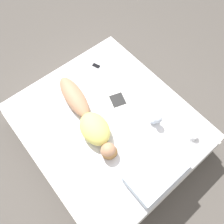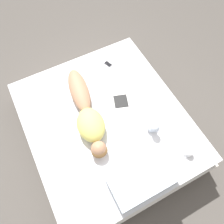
{
  "view_description": "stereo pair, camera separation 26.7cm",
  "coord_description": "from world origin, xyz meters",
  "px_view_note": "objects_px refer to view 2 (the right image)",
  "views": [
    {
      "loc": [
        0.69,
        0.91,
        2.94
      ],
      "look_at": [
        -0.1,
        -0.03,
        0.57
      ],
      "focal_mm": 35.0,
      "sensor_mm": 36.0,
      "label": 1
    },
    {
      "loc": [
        0.47,
        1.06,
        2.94
      ],
      "look_at": [
        -0.1,
        -0.03,
        0.57
      ],
      "focal_mm": 35.0,
      "sensor_mm": 36.0,
      "label": 2
    }
  ],
  "objects_px": {
    "person": "(87,114)",
    "open_magazine": "(131,100)",
    "coffee_mug": "(189,152)",
    "cell_phone": "(108,64)"
  },
  "relations": [
    {
      "from": "cell_phone",
      "to": "open_magazine",
      "type": "bearing_deg",
      "value": 68.84
    },
    {
      "from": "open_magazine",
      "to": "coffee_mug",
      "type": "distance_m",
      "value": 0.94
    },
    {
      "from": "open_magazine",
      "to": "cell_phone",
      "type": "distance_m",
      "value": 0.66
    },
    {
      "from": "person",
      "to": "cell_phone",
      "type": "relative_size",
      "value": 8.45
    },
    {
      "from": "coffee_mug",
      "to": "cell_phone",
      "type": "bearing_deg",
      "value": -82.0
    },
    {
      "from": "person",
      "to": "open_magazine",
      "type": "height_order",
      "value": "person"
    },
    {
      "from": "person",
      "to": "coffee_mug",
      "type": "relative_size",
      "value": 10.41
    },
    {
      "from": "person",
      "to": "cell_phone",
      "type": "height_order",
      "value": "person"
    },
    {
      "from": "person",
      "to": "open_magazine",
      "type": "relative_size",
      "value": 2.17
    },
    {
      "from": "person",
      "to": "coffee_mug",
      "type": "bearing_deg",
      "value": 139.08
    }
  ]
}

